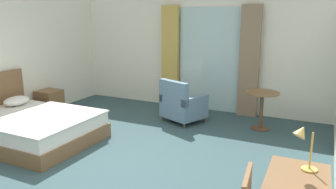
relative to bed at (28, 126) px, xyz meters
name	(u,v)px	position (x,y,z in m)	size (l,w,h in m)	color
ground	(103,173)	(1.87, -0.38, -0.31)	(6.56, 7.91, 0.10)	#334C51
wall_back	(198,52)	(1.87, 3.31, 1.05)	(6.16, 0.12, 2.62)	white
balcony_glass_door	(209,60)	(2.18, 3.23, 0.89)	(1.41, 0.02, 2.31)	silver
curtain_panel_left	(170,57)	(1.25, 3.13, 0.91)	(0.41, 0.10, 2.36)	tan
curtain_panel_right	(249,62)	(3.10, 3.13, 0.91)	(0.42, 0.10, 2.36)	#897056
bed	(28,126)	(0.00, 0.00, 0.00)	(2.25, 1.67, 1.08)	brown
nightstand	(50,102)	(-0.82, 1.33, 0.01)	(0.45, 0.47, 0.54)	brown
desk_lamp	(303,140)	(4.47, -0.85, 0.80)	(0.25, 0.25, 0.49)	tan
armchair_by_window	(182,105)	(2.01, 2.11, 0.09)	(0.95, 0.92, 0.88)	slate
round_cafe_table	(262,102)	(3.54, 2.37, 0.27)	(0.63, 0.63, 0.73)	brown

